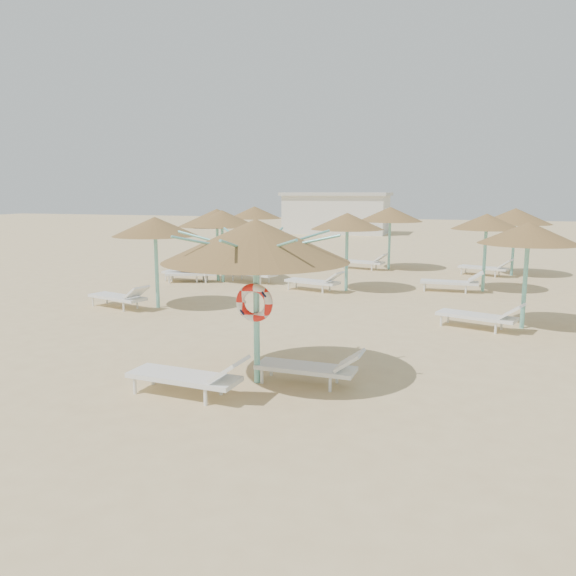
% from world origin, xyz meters
% --- Properties ---
extents(ground, '(120.00, 120.00, 0.00)m').
position_xyz_m(ground, '(0.00, 0.00, 0.00)').
color(ground, '#D9BD84').
rests_on(ground, ground).
extents(main_palapa, '(3.26, 3.26, 2.92)m').
position_xyz_m(main_palapa, '(0.43, -0.38, 2.54)').
color(main_palapa, '#76CDC1').
rests_on(main_palapa, ground).
extents(lounger_main_a, '(2.12, 0.79, 0.75)m').
position_xyz_m(lounger_main_a, '(-0.36, -1.38, 0.36)').
color(lounger_main_a, white).
rests_on(lounger_main_a, ground).
extents(lounger_main_b, '(1.92, 0.64, 0.69)m').
position_xyz_m(lounger_main_b, '(1.42, -0.22, 0.33)').
color(lounger_main_b, white).
rests_on(lounger_main_b, ground).
extents(palapa_field, '(18.71, 13.36, 2.72)m').
position_xyz_m(palapa_field, '(1.50, 10.24, 2.32)').
color(palapa_field, '#76CDC1').
rests_on(palapa_field, ground).
extents(service_hut, '(8.40, 4.40, 3.25)m').
position_xyz_m(service_hut, '(-6.00, 35.00, 1.64)').
color(service_hut, silver).
rests_on(service_hut, ground).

